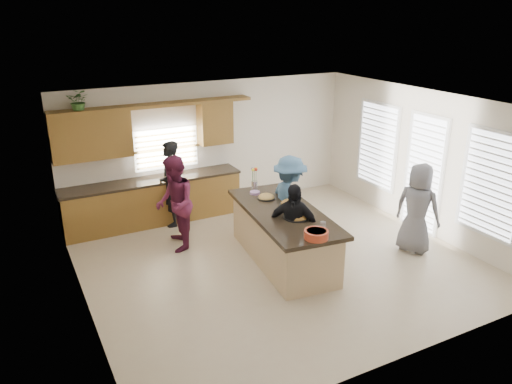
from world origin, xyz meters
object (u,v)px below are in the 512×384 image
salad_bowl (316,234)px  woman_left_mid (175,204)px  woman_right_front (417,208)px  woman_left_front (293,228)px  woman_right_back (290,202)px  island (283,237)px  woman_left_back (170,184)px

salad_bowl → woman_left_mid: woman_left_mid is taller
woman_left_mid → woman_right_front: (3.84, -2.12, -0.05)m
woman_left_front → woman_right_back: bearing=107.2°
woman_right_back → island: bearing=147.3°
woman_left_back → woman_left_front: size_ratio=1.13×
woman_left_back → woman_left_front: 3.06m
salad_bowl → woman_right_back: woman_right_back is taller
salad_bowl → woman_right_back: size_ratio=0.21×
woman_left_back → woman_right_front: 4.80m
woman_left_mid → island: bearing=62.5°
island → woman_right_front: 2.49m
woman_right_back → woman_left_mid: bearing=73.7°
salad_bowl → woman_left_front: (0.07, 0.79, -0.24)m
salad_bowl → woman_right_back: (0.54, 1.67, -0.15)m
woman_left_mid → woman_right_back: size_ratio=1.02×
island → woman_left_mid: bearing=145.0°
island → salad_bowl: salad_bowl is taller
woman_left_front → woman_right_front: 2.42m
island → woman_left_back: woman_left_back is taller
woman_left_back → woman_right_back: (1.65, -1.94, -0.01)m
island → woman_right_back: (0.41, 0.49, 0.42)m
woman_right_front → woman_right_back: bearing=32.0°
island → woman_left_front: size_ratio=1.80×
island → salad_bowl: (-0.13, -1.18, 0.57)m
woman_left_front → woman_right_front: (2.39, -0.40, 0.06)m
island → woman_left_front: (-0.05, -0.39, 0.33)m
salad_bowl → woman_right_back: 1.76m
island → salad_bowl: size_ratio=7.60×
woman_left_back → woman_right_back: size_ratio=1.02×
island → woman_right_back: bearing=56.4°
salad_bowl → woman_right_front: size_ratio=0.22×
woman_right_back → woman_right_front: 2.30m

